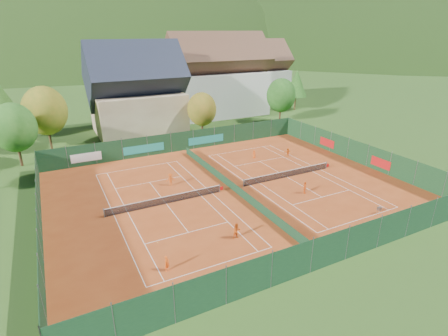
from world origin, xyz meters
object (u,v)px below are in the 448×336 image
hotel_block_a (218,80)px  player_left_far (170,179)px  hotel_block_b (254,76)px  player_right_near (305,188)px  player_right_far_b (288,152)px  player_left_mid (237,231)px  chalet (137,95)px  ball_hopper (379,209)px  player_right_far_a (254,154)px  player_left_near (167,263)px

hotel_block_a → player_left_far: (-21.97, -31.59, -6.60)m
player_left_far → hotel_block_b: bearing=-122.4°
hotel_block_a → player_right_near: bearing=-102.6°
player_right_far_b → player_left_mid: bearing=40.7°
hotel_block_b → player_right_far_b: 41.87m
hotel_block_b → player_right_far_b: bearing=-114.6°
chalet → hotel_block_b: bearing=23.0°
ball_hopper → player_right_near: bearing=116.9°
hotel_block_a → hotel_block_b: bearing=29.7°
chalet → player_right_far_a: bearing=-63.4°
player_right_far_a → player_left_near: bearing=41.9°
hotel_block_a → player_left_near: 54.66m
chalet → ball_hopper: size_ratio=20.25×
player_left_near → player_right_far_a: (19.51, 18.77, -0.08)m
player_left_mid → player_right_far_a: player_left_mid is taller
chalet → player_left_mid: bearing=-92.2°
player_left_far → player_right_near: (12.85, -9.12, -0.07)m
ball_hopper → hotel_block_b: bearing=70.8°
hotel_block_a → player_right_far_b: size_ratio=16.50×
player_left_far → player_left_mid: bearing=105.9°
ball_hopper → player_left_mid: bearing=170.1°
player_left_near → player_right_near: 19.36m
hotel_block_a → player_left_mid: (-20.51, -45.27, -6.62)m
player_left_far → player_right_far_a: (13.98, 3.61, -0.19)m
player_left_far → player_right_near: 15.76m
player_left_far → player_right_far_a: 14.44m
chalet → hotel_block_b: (33.00, 14.00, -0.01)m
hotel_block_a → player_right_far_a: hotel_block_a is taller
hotel_block_a → player_left_far: bearing=-124.8°
player_right_near → hotel_block_a: bearing=14.0°
hotel_block_a → hotel_block_b: (14.00, 8.00, -0.76)m
hotel_block_a → player_right_far_b: (-3.23, -29.69, -6.73)m
ball_hopper → player_right_near: (-3.65, 7.20, 0.15)m
player_left_far → player_right_far_a: size_ratio=1.32×
player_left_near → player_left_mid: (6.99, 1.49, 0.10)m
hotel_block_a → ball_hopper: (-5.47, -47.91, -6.83)m
chalet → player_right_far_b: chalet is taller
chalet → player_right_near: bearing=-74.1°
hotel_block_b → player_right_far_a: hotel_block_b is taller
player_left_near → player_left_far: player_left_far is taller
chalet → player_right_far_a: (11.01, -21.99, -6.03)m
player_left_near → player_right_far_a: bearing=10.2°
player_left_near → player_right_far_b: (24.27, 17.07, -0.01)m
player_right_far_b → player_left_far: bearing=4.5°
hotel_block_a → ball_hopper: 48.70m
ball_hopper → player_left_near: 22.06m
player_right_far_b → hotel_block_a: bearing=-97.5°
player_right_far_a → chalet: bearing=-65.4°
ball_hopper → player_right_far_a: size_ratio=0.68×
hotel_block_b → player_left_far: size_ratio=11.08×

